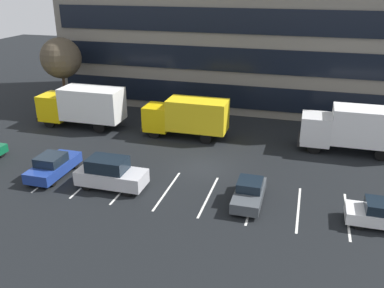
{
  "coord_description": "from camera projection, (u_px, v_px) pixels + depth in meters",
  "views": [
    {
      "loc": [
        6.71,
        -26.52,
        13.08
      ],
      "look_at": [
        -1.1,
        0.93,
        1.4
      ],
      "focal_mm": 38.6,
      "sensor_mm": 36.0,
      "label": 1
    }
  ],
  "objects": [
    {
      "name": "ground_plane",
      "position": [
        203.0,
        168.0,
        30.26
      ],
      "size": [
        120.0,
        120.0,
        0.0
      ],
      "primitive_type": "plane",
      "color": "black"
    },
    {
      "name": "office_building",
      "position": [
        247.0,
        18.0,
        42.83
      ],
      "size": [
        38.78,
        10.71,
        18.0
      ],
      "color": "slate",
      "rests_on": "ground_plane"
    },
    {
      "name": "lot_markings",
      "position": [
        188.0,
        193.0,
        26.71
      ],
      "size": [
        19.74,
        5.4,
        0.01
      ],
      "color": "silver",
      "rests_on": "ground_plane"
    },
    {
      "name": "box_truck_yellow_all",
      "position": [
        187.0,
        116.0,
        35.34
      ],
      "size": [
        7.35,
        2.43,
        3.41
      ],
      "color": "yellow",
      "rests_on": "ground_plane"
    },
    {
      "name": "box_truck_white",
      "position": [
        355.0,
        128.0,
        32.19
      ],
      "size": [
        7.93,
        2.63,
        3.68
      ],
      "color": "white",
      "rests_on": "ground_plane"
    },
    {
      "name": "box_truck_yellow",
      "position": [
        82.0,
        105.0,
        37.72
      ],
      "size": [
        8.05,
        2.67,
        3.73
      ],
      "color": "yellow",
      "rests_on": "ground_plane"
    },
    {
      "name": "sedan_charcoal",
      "position": [
        249.0,
        193.0,
        25.41
      ],
      "size": [
        1.69,
        4.04,
        1.45
      ],
      "color": "#474C51",
      "rests_on": "ground_plane"
    },
    {
      "name": "suv_silver",
      "position": [
        110.0,
        174.0,
        27.14
      ],
      "size": [
        4.58,
        1.94,
        2.07
      ],
      "color": "silver",
      "rests_on": "ground_plane"
    },
    {
      "name": "sedan_white",
      "position": [
        384.0,
        215.0,
        23.01
      ],
      "size": [
        4.16,
        1.74,
        1.49
      ],
      "color": "white",
      "rests_on": "ground_plane"
    },
    {
      "name": "sedan_navy",
      "position": [
        53.0,
        166.0,
        28.84
      ],
      "size": [
        1.88,
        4.49,
        1.61
      ],
      "color": "navy",
      "rests_on": "ground_plane"
    },
    {
      "name": "bare_tree",
      "position": [
        61.0,
        58.0,
        40.8
      ],
      "size": [
        4.01,
        4.01,
        7.52
      ],
      "color": "#473323",
      "rests_on": "ground_plane"
    }
  ]
}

